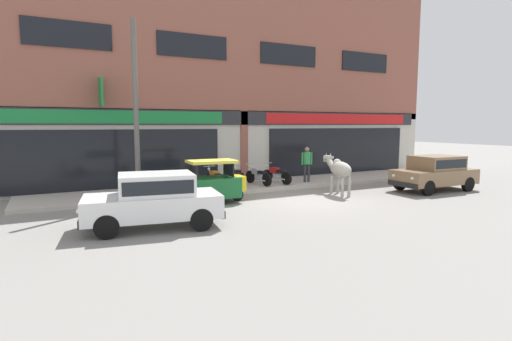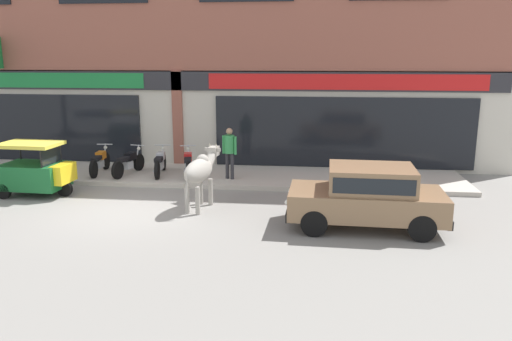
{
  "view_description": "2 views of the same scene",
  "coord_description": "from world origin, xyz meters",
  "px_view_note": "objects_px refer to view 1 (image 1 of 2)",
  "views": [
    {
      "loc": [
        -8.22,
        -11.88,
        2.74
      ],
      "look_at": [
        -1.5,
        1.0,
        1.07
      ],
      "focal_mm": 28.0,
      "sensor_mm": 36.0,
      "label": 1
    },
    {
      "loc": [
        4.66,
        -11.95,
        3.92
      ],
      "look_at": [
        3.22,
        1.0,
        0.9
      ],
      "focal_mm": 35.0,
      "sensor_mm": 36.0,
      "label": 2
    }
  ],
  "objects_px": {
    "motorcycle_0": "(216,179)",
    "utility_pole": "(136,110)",
    "cow": "(339,169)",
    "motorcycle_1": "(238,178)",
    "car_0": "(154,198)",
    "motorcycle_3": "(277,175)",
    "auto_rickshaw": "(215,184)",
    "motorcycle_2": "(258,176)",
    "pedestrian": "(307,161)",
    "car_1": "(435,171)"
  },
  "relations": [
    {
      "from": "car_1",
      "to": "motorcycle_0",
      "type": "distance_m",
      "value": 9.1
    },
    {
      "from": "car_1",
      "to": "motorcycle_0",
      "type": "xyz_separation_m",
      "value": [
        -8.16,
        4.03,
        -0.29
      ]
    },
    {
      "from": "car_1",
      "to": "motorcycle_0",
      "type": "height_order",
      "value": "car_1"
    },
    {
      "from": "motorcycle_1",
      "to": "pedestrian",
      "type": "relative_size",
      "value": 1.12
    },
    {
      "from": "motorcycle_0",
      "to": "utility_pole",
      "type": "xyz_separation_m",
      "value": [
        -3.27,
        -0.79,
        2.72
      ]
    },
    {
      "from": "pedestrian",
      "to": "utility_pole",
      "type": "xyz_separation_m",
      "value": [
        -7.61,
        -0.53,
        2.12
      ]
    },
    {
      "from": "car_0",
      "to": "utility_pole",
      "type": "bearing_deg",
      "value": 84.84
    },
    {
      "from": "motorcycle_3",
      "to": "motorcycle_1",
      "type": "bearing_deg",
      "value": -176.43
    },
    {
      "from": "auto_rickshaw",
      "to": "cow",
      "type": "bearing_deg",
      "value": -8.32
    },
    {
      "from": "auto_rickshaw",
      "to": "motorcycle_1",
      "type": "height_order",
      "value": "auto_rickshaw"
    },
    {
      "from": "cow",
      "to": "car_1",
      "type": "distance_m",
      "value": 4.3
    },
    {
      "from": "car_0",
      "to": "motorcycle_2",
      "type": "xyz_separation_m",
      "value": [
        5.63,
        4.75,
        -0.29
      ]
    },
    {
      "from": "utility_pole",
      "to": "cow",
      "type": "bearing_deg",
      "value": -16.45
    },
    {
      "from": "cow",
      "to": "car_0",
      "type": "xyz_separation_m",
      "value": [
        -7.63,
        -1.74,
        -0.19
      ]
    },
    {
      "from": "auto_rickshaw",
      "to": "motorcycle_3",
      "type": "relative_size",
      "value": 1.13
    },
    {
      "from": "cow",
      "to": "motorcycle_1",
      "type": "relative_size",
      "value": 1.19
    },
    {
      "from": "motorcycle_1",
      "to": "utility_pole",
      "type": "bearing_deg",
      "value": -170.23
    },
    {
      "from": "motorcycle_2",
      "to": "motorcycle_3",
      "type": "relative_size",
      "value": 1.01
    },
    {
      "from": "car_0",
      "to": "pedestrian",
      "type": "distance_m",
      "value": 9.11
    },
    {
      "from": "motorcycle_2",
      "to": "motorcycle_3",
      "type": "height_order",
      "value": "same"
    },
    {
      "from": "motorcycle_1",
      "to": "motorcycle_2",
      "type": "relative_size",
      "value": 0.99
    },
    {
      "from": "motorcycle_0",
      "to": "motorcycle_3",
      "type": "distance_m",
      "value": 2.93
    },
    {
      "from": "cow",
      "to": "motorcycle_1",
      "type": "height_order",
      "value": "cow"
    },
    {
      "from": "auto_rickshaw",
      "to": "pedestrian",
      "type": "distance_m",
      "value": 5.62
    },
    {
      "from": "auto_rickshaw",
      "to": "pedestrian",
      "type": "height_order",
      "value": "pedestrian"
    },
    {
      "from": "car_0",
      "to": "motorcycle_1",
      "type": "xyz_separation_m",
      "value": [
        4.61,
        4.62,
        -0.29
      ]
    },
    {
      "from": "cow",
      "to": "utility_pole",
      "type": "height_order",
      "value": "utility_pole"
    },
    {
      "from": "car_0",
      "to": "motorcycle_1",
      "type": "relative_size",
      "value": 2.1
    },
    {
      "from": "auto_rickshaw",
      "to": "motorcycle_3",
      "type": "xyz_separation_m",
      "value": [
        3.84,
        2.29,
        -0.14
      ]
    },
    {
      "from": "motorcycle_1",
      "to": "utility_pole",
      "type": "distance_m",
      "value": 5.11
    },
    {
      "from": "motorcycle_2",
      "to": "car_0",
      "type": "bearing_deg",
      "value": -139.87
    },
    {
      "from": "car_1",
      "to": "pedestrian",
      "type": "relative_size",
      "value": 2.29
    },
    {
      "from": "car_0",
      "to": "car_1",
      "type": "xyz_separation_m",
      "value": [
        11.78,
        0.65,
        0.0
      ]
    },
    {
      "from": "car_0",
      "to": "motorcycle_0",
      "type": "distance_m",
      "value": 5.92
    },
    {
      "from": "cow",
      "to": "car_1",
      "type": "bearing_deg",
      "value": -14.67
    },
    {
      "from": "motorcycle_0",
      "to": "utility_pole",
      "type": "relative_size",
      "value": 0.29
    },
    {
      "from": "motorcycle_2",
      "to": "pedestrian",
      "type": "bearing_deg",
      "value": -8.0
    },
    {
      "from": "car_0",
      "to": "motorcycle_0",
      "type": "relative_size",
      "value": 2.08
    },
    {
      "from": "motorcycle_0",
      "to": "utility_pole",
      "type": "bearing_deg",
      "value": -166.44
    },
    {
      "from": "auto_rickshaw",
      "to": "pedestrian",
      "type": "relative_size",
      "value": 1.26
    },
    {
      "from": "auto_rickshaw",
      "to": "motorcycle_2",
      "type": "distance_m",
      "value": 3.71
    },
    {
      "from": "car_0",
      "to": "motorcycle_3",
      "type": "relative_size",
      "value": 2.11
    },
    {
      "from": "motorcycle_0",
      "to": "motorcycle_1",
      "type": "distance_m",
      "value": 0.99
    },
    {
      "from": "motorcycle_1",
      "to": "auto_rickshaw",
      "type": "bearing_deg",
      "value": -131.26
    },
    {
      "from": "cow",
      "to": "motorcycle_2",
      "type": "distance_m",
      "value": 3.64
    },
    {
      "from": "car_1",
      "to": "utility_pole",
      "type": "height_order",
      "value": "utility_pole"
    },
    {
      "from": "pedestrian",
      "to": "motorcycle_1",
      "type": "bearing_deg",
      "value": 176.54
    },
    {
      "from": "motorcycle_3",
      "to": "pedestrian",
      "type": "relative_size",
      "value": 1.12
    },
    {
      "from": "auto_rickshaw",
      "to": "utility_pole",
      "type": "bearing_deg",
      "value": 148.83
    },
    {
      "from": "auto_rickshaw",
      "to": "motorcycle_0",
      "type": "height_order",
      "value": "auto_rickshaw"
    }
  ]
}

